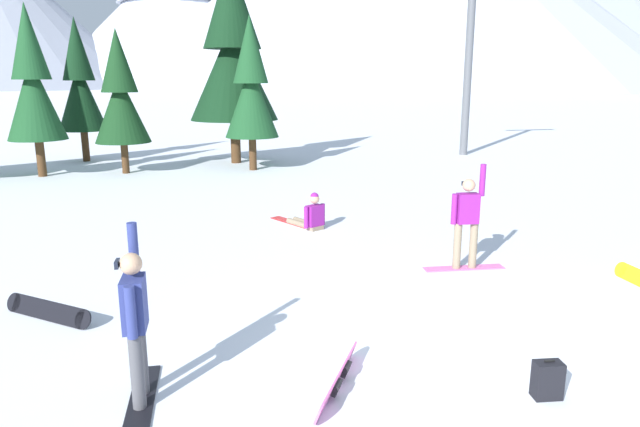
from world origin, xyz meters
name	(u,v)px	position (x,y,z in m)	size (l,w,h in m)	color
ground_plane	(435,349)	(0.00, 0.00, 0.00)	(800.00, 800.00, 0.00)	white
snowboarder_foreground	(136,323)	(-3.79, -0.53, 0.96)	(0.32, 1.57, 2.04)	black
snowboarder_midground	(467,220)	(1.88, 3.03, 0.96)	(1.58, 0.39, 2.03)	pink
snowboarder_background	(310,216)	(-0.46, 6.65, 0.31)	(1.20, 1.70, 0.92)	gray
loose_snowboard_far_spare	(48,310)	(-5.39, 2.15, 0.14)	(1.51, 1.23, 0.28)	black
loose_snowboard_near_right	(339,378)	(-1.53, -0.72, 0.13)	(0.93, 1.59, 0.25)	pink
backpack_black	(547,380)	(0.77, -1.39, 0.21)	(0.34, 0.29, 0.47)	black
pine_tree_slender	(120,96)	(-5.84, 16.24, 2.93)	(2.06, 2.06, 5.37)	#472D19
pine_tree_broad	(80,84)	(-7.92, 20.01, 3.32)	(2.01, 2.01, 6.10)	#472D19
pine_tree_twin	(233,54)	(-1.50, 18.16, 4.55)	(3.68, 3.68, 8.34)	#472D19
pine_tree_tall	(251,87)	(-0.96, 16.04, 3.23)	(2.09, 2.09, 5.93)	#472D19
pine_tree_leaning	(32,84)	(-8.80, 16.13, 3.37)	(2.06, 2.06, 6.19)	#472D19
ski_lift_tower	(470,31)	(9.32, 18.66, 5.64)	(3.62, 0.36, 9.74)	#595B60
peak_east_ridge	(182,16)	(-7.40, 225.32, 26.21)	(103.05, 103.05, 50.16)	#B2B7C6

